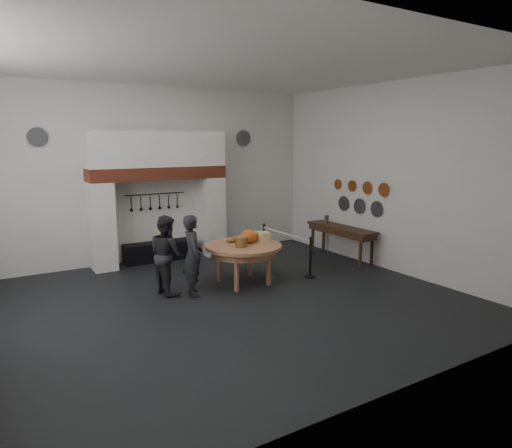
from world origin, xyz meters
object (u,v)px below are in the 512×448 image
barrier_post_near (310,258)px  visitor_near (193,255)px  work_table (243,246)px  visitor_far (167,254)px  iron_range (160,251)px  barrier_post_far (264,242)px  side_table (341,228)px

barrier_post_near → visitor_near: bearing=174.2°
barrier_post_near → work_table: bearing=164.5°
visitor_near → visitor_far: bearing=55.8°
iron_range → barrier_post_far: 2.76m
visitor_far → visitor_near: bearing=-143.1°
visitor_far → side_table: 4.87m
work_table → barrier_post_far: size_ratio=1.88×
barrier_post_near → barrier_post_far: 2.00m
work_table → barrier_post_far: 2.23m
iron_range → barrier_post_far: bearing=-27.7°
iron_range → barrier_post_far: (2.44, -1.28, 0.20)m
side_table → visitor_near: bearing=-173.1°
visitor_far → barrier_post_near: (3.20, -0.69, -0.37)m
work_table → visitor_near: bearing=-173.8°
visitor_near → barrier_post_far: (2.80, 1.71, -0.38)m
work_table → barrier_post_near: barrier_post_near is taller
iron_range → side_table: bearing=-30.8°
visitor_far → barrier_post_near: bearing=-110.2°
visitor_near → barrier_post_near: bearing=-85.1°
visitor_near → side_table: 4.50m
visitor_near → barrier_post_near: 2.84m
iron_range → side_table: (4.10, -2.45, 0.62)m
iron_range → visitor_far: size_ratio=1.16×
iron_range → visitor_far: visitor_far is taller
visitor_near → barrier_post_far: 3.31m
barrier_post_near → side_table: bearing=26.5°
work_table → visitor_far: bearing=171.1°
work_table → barrier_post_near: (1.53, -0.42, -0.39)m
side_table → barrier_post_near: same height
work_table → barrier_post_far: bearing=45.8°
iron_range → barrier_post_far: barrier_post_far is taller
iron_range → visitor_near: bearing=-97.0°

